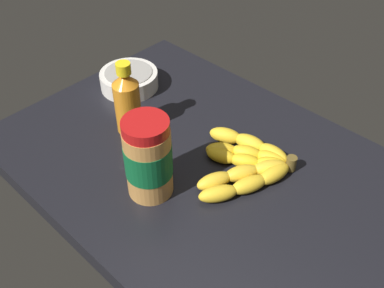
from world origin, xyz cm
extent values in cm
cube|color=black|center=(0.00, 0.00, -1.98)|extent=(81.41, 56.52, 3.96)
ellipsoid|color=yellow|center=(9.45, 9.55, 1.60)|extent=(6.62, 3.21, 3.19)
ellipsoid|color=yellow|center=(4.22, 8.99, 1.60)|extent=(7.14, 4.51, 3.19)
ellipsoid|color=yellow|center=(-0.79, 7.35, 1.60)|extent=(7.34, 5.61, 3.19)
ellipsoid|color=yellow|center=(9.86, 8.27, 1.50)|extent=(6.76, 4.84, 3.00)
ellipsoid|color=yellow|center=(5.41, 6.28, 1.50)|extent=(6.81, 5.60, 3.00)
ellipsoid|color=yellow|center=(1.38, 3.54, 1.50)|extent=(6.64, 6.19, 3.00)
ellipsoid|color=yellow|center=(10.59, 7.10, 1.43)|extent=(6.42, 5.99, 2.86)
ellipsoid|color=yellow|center=(6.69, 4.40, 1.43)|extent=(6.59, 5.45, 2.86)
ellipsoid|color=yellow|center=(2.39, 2.37, 1.43)|extent=(6.58, 4.77, 2.86)
ellipsoid|color=yellow|center=(11.19, 6.04, 1.53)|extent=(6.42, 7.44, 3.05)
ellipsoid|color=yellow|center=(8.31, 1.31, 1.53)|extent=(5.97, 7.54, 3.05)
ellipsoid|color=yellow|center=(5.95, -3.69, 1.53)|extent=(5.45, 7.56, 3.05)
ellipsoid|color=yellow|center=(12.72, 5.24, 1.50)|extent=(4.39, 7.72, 3.00)
ellipsoid|color=yellow|center=(11.06, -0.31, 1.50)|extent=(5.48, 7.87, 3.00)
ellipsoid|color=yellow|center=(8.45, -5.48, 1.50)|extent=(6.40, 7.76, 3.00)
cylinder|color=brown|center=(13.59, 9.56, 1.80)|extent=(2.00, 2.00, 3.00)
cylinder|color=#BF8442|center=(-2.05, -12.09, 6.93)|extent=(8.20, 8.20, 13.86)
cylinder|color=#0F592D|center=(-2.05, -12.09, 7.62)|extent=(8.36, 8.36, 6.24)
cylinder|color=#B71414|center=(-2.05, -12.09, 14.89)|extent=(7.98, 7.98, 2.04)
cylinder|color=orange|center=(-18.00, -3.38, 5.64)|extent=(5.36, 5.36, 11.28)
cone|color=orange|center=(-18.00, -3.38, 12.52)|extent=(5.36, 5.36, 2.49)
cylinder|color=yellow|center=(-18.00, -3.38, 14.91)|extent=(2.92, 2.92, 2.27)
cylinder|color=silver|center=(-29.97, 6.69, 2.02)|extent=(13.56, 13.56, 4.03)
cylinder|color=#9D9992|center=(-29.97, 6.69, 2.42)|extent=(11.12, 11.12, 3.63)
camera|label=1|loc=(40.96, -46.47, 60.05)|focal=41.22mm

